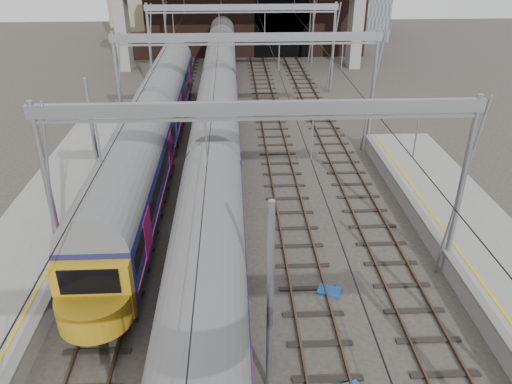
{
  "coord_description": "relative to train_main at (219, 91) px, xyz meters",
  "views": [
    {
      "loc": [
        -0.98,
        -9.56,
        13.28
      ],
      "look_at": [
        0.03,
        11.35,
        2.4
      ],
      "focal_mm": 35.0,
      "sensor_mm": 36.0,
      "label": 1
    }
  ],
  "objects": [
    {
      "name": "tracks",
      "position": [
        2.0,
        -13.21,
        -2.45
      ],
      "size": [
        14.4,
        80.0,
        0.22
      ],
      "color": "#4C3828",
      "rests_on": "ground"
    },
    {
      "name": "overhead_line",
      "position": [
        2.0,
        -6.72,
        4.09
      ],
      "size": [
        16.8,
        80.0,
        8.0
      ],
      "color": "gray",
      "rests_on": "ground"
    },
    {
      "name": "retaining_wall",
      "position": [
        3.4,
        23.72,
        1.86
      ],
      "size": [
        28.0,
        2.75,
        9.0
      ],
      "color": "#321B16",
      "rests_on": "ground"
    },
    {
      "name": "train_main",
      "position": [
        0.0,
        0.0,
        0.0
      ],
      "size": [
        2.78,
        64.19,
        4.78
      ],
      "color": "black",
      "rests_on": "ground"
    },
    {
      "name": "train_second",
      "position": [
        -4.0,
        -7.58,
        0.02
      ],
      "size": [
        2.81,
        32.54,
        4.83
      ],
      "color": "black",
      "rests_on": "ground"
    },
    {
      "name": "equip_cover_b",
      "position": [
        4.86,
        -21.42,
        -2.42
      ],
      "size": [
        1.12,
        0.96,
        0.11
      ],
      "primitive_type": "cube",
      "rotation": [
        0.0,
        0.0,
        -0.38
      ],
      "color": "#1752AD",
      "rests_on": "ground"
    }
  ]
}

